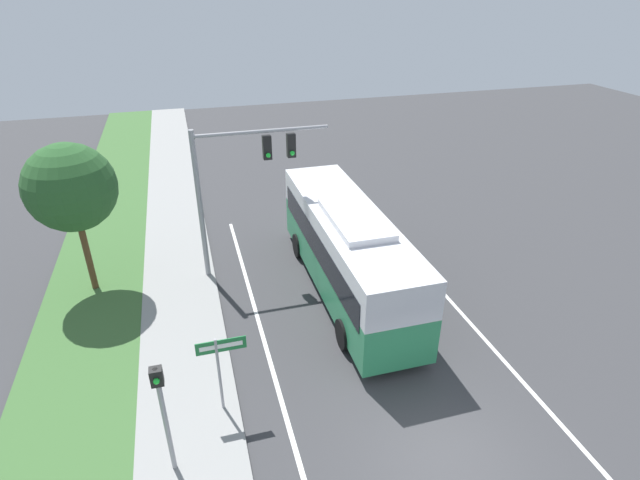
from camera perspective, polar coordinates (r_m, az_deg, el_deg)
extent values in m
plane|color=#38383A|center=(14.29, 13.84, -22.79)|extent=(80.00, 80.00, 0.00)
cube|color=silver|center=(16.00, 25.83, -18.46)|extent=(0.14, 30.00, 0.01)
cube|color=#2D8956|center=(18.98, 3.07, -2.79)|extent=(2.41, 10.14, 1.62)
cube|color=silver|center=(18.27, 3.19, 1.19)|extent=(2.41, 10.14, 1.33)
cube|color=black|center=(18.48, 3.15, -0.07)|extent=(2.45, 9.33, 1.00)
cube|color=silver|center=(17.28, 4.07, 2.41)|extent=(1.69, 3.55, 0.24)
cylinder|color=black|center=(21.66, -2.53, -0.62)|extent=(0.28, 1.03, 1.03)
cylinder|color=black|center=(22.23, 3.26, 0.16)|extent=(0.28, 1.03, 1.03)
cylinder|color=black|center=(16.61, 2.70, -10.69)|extent=(0.28, 1.03, 1.03)
cylinder|color=black|center=(17.35, 10.06, -9.23)|extent=(0.28, 1.03, 1.03)
cylinder|color=#939399|center=(19.54, -13.51, 3.52)|extent=(0.20, 0.20, 6.08)
cylinder|color=#939399|center=(18.81, -6.69, 12.22)|extent=(5.03, 0.14, 0.14)
cube|color=black|center=(19.02, -6.08, 10.48)|extent=(0.32, 0.28, 0.90)
sphere|color=#1ED838|center=(18.92, -5.94, 9.61)|extent=(0.18, 0.18, 0.18)
cube|color=black|center=(19.19, -3.32, 10.75)|extent=(0.32, 0.28, 0.90)
sphere|color=#1ED838|center=(19.09, -3.18, 9.88)|extent=(0.18, 0.18, 0.18)
cylinder|color=#939399|center=(12.91, -17.19, -19.34)|extent=(0.12, 0.12, 3.31)
cube|color=black|center=(11.92, -18.19, -14.61)|extent=(0.28, 0.24, 0.44)
sphere|color=#1ED838|center=(11.81, -18.19, -15.09)|extent=(0.14, 0.14, 0.14)
cylinder|color=#939399|center=(14.29, -11.40, -15.02)|extent=(0.08, 0.08, 2.54)
cube|color=#196B33|center=(13.62, -11.24, -11.77)|extent=(1.33, 0.03, 0.38)
cube|color=white|center=(13.61, -11.24, -11.82)|extent=(1.13, 0.01, 0.13)
cylinder|color=brown|center=(20.70, -25.11, -1.15)|extent=(0.24, 0.24, 3.24)
sphere|color=#285628|center=(19.69, -26.61, 5.40)|extent=(3.16, 3.16, 3.16)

